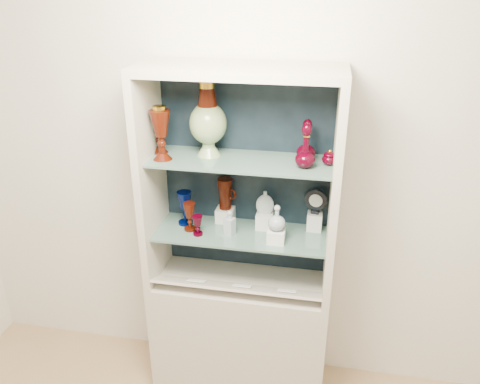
% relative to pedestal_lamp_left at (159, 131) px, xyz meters
% --- Properties ---
extents(wall_back, '(3.50, 0.02, 2.80)m').
position_rel_pedestal_lamp_left_xyz_m(wall_back, '(0.44, 0.16, -0.19)').
color(wall_back, silver).
rests_on(wall_back, ground).
extents(cabinet_base, '(1.00, 0.40, 0.75)m').
position_rel_pedestal_lamp_left_xyz_m(cabinet_base, '(0.44, -0.06, -1.21)').
color(cabinet_base, beige).
rests_on(cabinet_base, ground).
extents(cabinet_back_panel, '(0.98, 0.02, 1.15)m').
position_rel_pedestal_lamp_left_xyz_m(cabinet_back_panel, '(0.44, 0.13, -0.26)').
color(cabinet_back_panel, black).
rests_on(cabinet_back_panel, cabinet_base).
extents(cabinet_side_left, '(0.04, 0.40, 1.15)m').
position_rel_pedestal_lamp_left_xyz_m(cabinet_side_left, '(-0.04, -0.06, -0.26)').
color(cabinet_side_left, beige).
rests_on(cabinet_side_left, cabinet_base).
extents(cabinet_side_right, '(0.04, 0.40, 1.15)m').
position_rel_pedestal_lamp_left_xyz_m(cabinet_side_right, '(0.92, -0.06, -0.26)').
color(cabinet_side_right, beige).
rests_on(cabinet_side_right, cabinet_base).
extents(cabinet_top_cap, '(1.00, 0.40, 0.04)m').
position_rel_pedestal_lamp_left_xyz_m(cabinet_top_cap, '(0.44, -0.06, 0.33)').
color(cabinet_top_cap, beige).
rests_on(cabinet_top_cap, cabinet_side_left).
extents(shelf_lower, '(0.92, 0.34, 0.01)m').
position_rel_pedestal_lamp_left_xyz_m(shelf_lower, '(0.44, -0.04, -0.54)').
color(shelf_lower, slate).
rests_on(shelf_lower, cabinet_side_left).
extents(shelf_upper, '(0.92, 0.34, 0.01)m').
position_rel_pedestal_lamp_left_xyz_m(shelf_upper, '(0.44, -0.04, -0.12)').
color(shelf_upper, slate).
rests_on(shelf_upper, cabinet_side_left).
extents(label_ledge, '(0.92, 0.17, 0.09)m').
position_rel_pedestal_lamp_left_xyz_m(label_ledge, '(0.44, -0.17, -0.81)').
color(label_ledge, beige).
rests_on(label_ledge, cabinet_base).
extents(label_card_0, '(0.10, 0.06, 0.03)m').
position_rel_pedestal_lamp_left_xyz_m(label_card_0, '(0.72, -0.17, -0.79)').
color(label_card_0, white).
rests_on(label_card_0, label_ledge).
extents(label_card_1, '(0.10, 0.06, 0.03)m').
position_rel_pedestal_lamp_left_xyz_m(label_card_1, '(0.47, -0.17, -0.79)').
color(label_card_1, white).
rests_on(label_card_1, label_ledge).
extents(label_card_2, '(0.10, 0.06, 0.03)m').
position_rel_pedestal_lamp_left_xyz_m(label_card_2, '(0.22, -0.17, -0.79)').
color(label_card_2, white).
rests_on(label_card_2, label_ledge).
extents(pedestal_lamp_left, '(0.12, 0.12, 0.24)m').
position_rel_pedestal_lamp_left_xyz_m(pedestal_lamp_left, '(0.00, 0.00, 0.00)').
color(pedestal_lamp_left, '#451307').
rests_on(pedestal_lamp_left, shelf_upper).
extents(pedestal_lamp_right, '(0.13, 0.13, 0.27)m').
position_rel_pedestal_lamp_left_xyz_m(pedestal_lamp_right, '(0.05, -0.10, 0.02)').
color(pedestal_lamp_right, '#451307').
rests_on(pedestal_lamp_right, shelf_upper).
extents(enamel_urn, '(0.22, 0.22, 0.40)m').
position_rel_pedestal_lamp_left_xyz_m(enamel_urn, '(0.26, 0.01, 0.08)').
color(enamel_urn, '#0E4925').
rests_on(enamel_urn, shelf_upper).
extents(ruby_decanter_a, '(0.11, 0.11, 0.25)m').
position_rel_pedestal_lamp_left_xyz_m(ruby_decanter_a, '(0.76, -0.08, 0.01)').
color(ruby_decanter_a, '#3A000E').
rests_on(ruby_decanter_a, shelf_upper).
extents(ruby_decanter_b, '(0.10, 0.10, 0.23)m').
position_rel_pedestal_lamp_left_xyz_m(ruby_decanter_b, '(0.76, 0.02, -0.01)').
color(ruby_decanter_b, '#3A000E').
rests_on(ruby_decanter_b, shelf_upper).
extents(lidded_bowl, '(0.09, 0.09, 0.08)m').
position_rel_pedestal_lamp_left_xyz_m(lidded_bowl, '(0.88, -0.02, -0.08)').
color(lidded_bowl, '#3A000E').
rests_on(lidded_bowl, shelf_upper).
extents(cobalt_goblet, '(0.11, 0.11, 0.19)m').
position_rel_pedestal_lamp_left_xyz_m(cobalt_goblet, '(0.12, 0.01, -0.44)').
color(cobalt_goblet, '#00093C').
rests_on(cobalt_goblet, shelf_lower).
extents(ruby_goblet_tall, '(0.08, 0.08, 0.16)m').
position_rel_pedestal_lamp_left_xyz_m(ruby_goblet_tall, '(0.16, -0.06, -0.46)').
color(ruby_goblet_tall, '#451307').
rests_on(ruby_goblet_tall, shelf_lower).
extents(ruby_goblet_small, '(0.06, 0.06, 0.11)m').
position_rel_pedestal_lamp_left_xyz_m(ruby_goblet_small, '(0.22, -0.10, -0.48)').
color(ruby_goblet_small, '#3A000E').
rests_on(ruby_goblet_small, shelf_lower).
extents(riser_ruby_pitcher, '(0.10, 0.10, 0.08)m').
position_rel_pedestal_lamp_left_xyz_m(riser_ruby_pitcher, '(0.33, 0.08, -0.50)').
color(riser_ruby_pitcher, silver).
rests_on(riser_ruby_pitcher, shelf_lower).
extents(ruby_pitcher, '(0.16, 0.13, 0.18)m').
position_rel_pedestal_lamp_left_xyz_m(ruby_pitcher, '(0.33, 0.08, -0.37)').
color(ruby_pitcher, '#451307').
rests_on(ruby_pitcher, riser_ruby_pitcher).
extents(clear_square_bottle, '(0.06, 0.06, 0.14)m').
position_rel_pedestal_lamp_left_xyz_m(clear_square_bottle, '(0.39, -0.07, -0.47)').
color(clear_square_bottle, '#8F9BA5').
rests_on(clear_square_bottle, shelf_lower).
extents(riser_flat_flask, '(0.09, 0.09, 0.09)m').
position_rel_pedestal_lamp_left_xyz_m(riser_flat_flask, '(0.56, 0.04, -0.49)').
color(riser_flat_flask, silver).
rests_on(riser_flat_flask, shelf_lower).
extents(flat_flask, '(0.10, 0.05, 0.14)m').
position_rel_pedestal_lamp_left_xyz_m(flat_flask, '(0.56, 0.04, -0.38)').
color(flat_flask, silver).
rests_on(flat_flask, riser_flat_flask).
extents(riser_clear_round_decanter, '(0.09, 0.09, 0.07)m').
position_rel_pedestal_lamp_left_xyz_m(riser_clear_round_decanter, '(0.64, -0.10, -0.50)').
color(riser_clear_round_decanter, silver).
rests_on(riser_clear_round_decanter, shelf_lower).
extents(clear_round_decanter, '(0.12, 0.12, 0.14)m').
position_rel_pedestal_lamp_left_xyz_m(clear_round_decanter, '(0.64, -0.10, -0.40)').
color(clear_round_decanter, '#8F9BA5').
rests_on(clear_round_decanter, riser_clear_round_decanter).
extents(riser_cameo_medallion, '(0.08, 0.08, 0.10)m').
position_rel_pedestal_lamp_left_xyz_m(riser_cameo_medallion, '(0.83, 0.07, -0.49)').
color(riser_cameo_medallion, silver).
rests_on(riser_cameo_medallion, shelf_lower).
extents(cameo_medallion, '(0.13, 0.06, 0.14)m').
position_rel_pedestal_lamp_left_xyz_m(cameo_medallion, '(0.83, 0.07, -0.37)').
color(cameo_medallion, black).
rests_on(cameo_medallion, riser_cameo_medallion).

